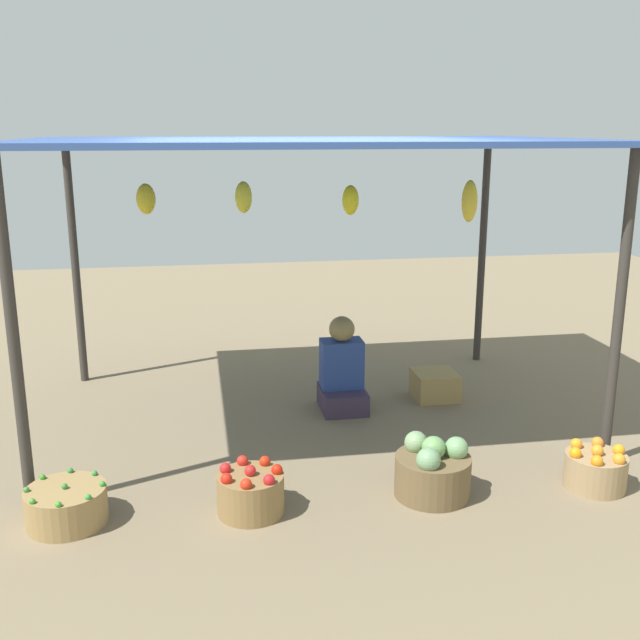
{
  "coord_description": "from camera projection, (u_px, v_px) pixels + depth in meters",
  "views": [
    {
      "loc": [
        -0.84,
        -5.54,
        2.26
      ],
      "look_at": [
        0.0,
        -0.59,
        0.95
      ],
      "focal_mm": 41.62,
      "sensor_mm": 36.0,
      "label": 1
    }
  ],
  "objects": [
    {
      "name": "wooden_crate_near_vendor",
      "position": [
        435.0,
        385.0,
        6.36
      ],
      "size": [
        0.36,
        0.36,
        0.23
      ],
      "primitive_type": "cube",
      "color": "#A3854E",
      "rests_on": "ground"
    },
    {
      "name": "ground_plane",
      "position": [
        308.0,
        415.0,
        5.99
      ],
      "size": [
        14.0,
        14.0,
        0.0
      ],
      "primitive_type": "plane",
      "color": "#7F6D52"
    },
    {
      "name": "market_stall_structure",
      "position": [
        306.0,
        156.0,
        5.48
      ],
      "size": [
        4.1,
        2.7,
        2.18
      ],
      "color": "#38332D",
      "rests_on": "ground"
    },
    {
      "name": "vendor_person",
      "position": [
        342.0,
        374.0,
        6.08
      ],
      "size": [
        0.36,
        0.44,
        0.78
      ],
      "color": "#3A2D45",
      "rests_on": "ground"
    },
    {
      "name": "basket_red_tomatoes",
      "position": [
        251.0,
        492.0,
        4.46
      ],
      "size": [
        0.41,
        0.41,
        0.31
      ],
      "color": "olive",
      "rests_on": "ground"
    },
    {
      "name": "basket_cabbages",
      "position": [
        433.0,
        471.0,
        4.66
      ],
      "size": [
        0.48,
        0.48,
        0.4
      ],
      "color": "brown",
      "rests_on": "ground"
    },
    {
      "name": "basket_green_chilies",
      "position": [
        66.0,
        506.0,
        4.34
      ],
      "size": [
        0.47,
        0.47,
        0.25
      ],
      "color": "#9C7D4B",
      "rests_on": "ground"
    },
    {
      "name": "basket_oranges",
      "position": [
        595.0,
        469.0,
        4.77
      ],
      "size": [
        0.39,
        0.39,
        0.29
      ],
      "color": "#A3855A",
      "rests_on": "ground"
    }
  ]
}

